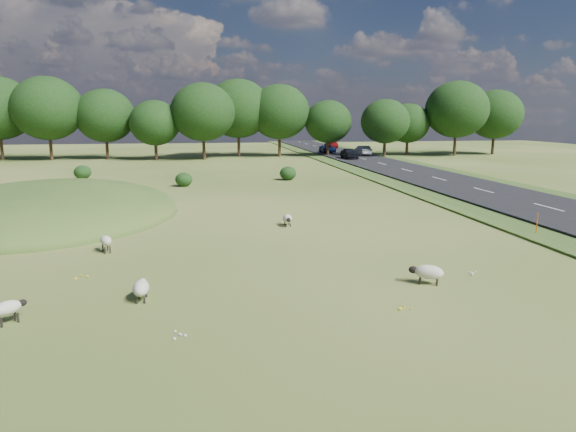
% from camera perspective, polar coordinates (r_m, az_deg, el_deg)
% --- Properties ---
extents(ground, '(160.00, 160.00, 0.00)m').
position_cam_1_polar(ground, '(42.37, -6.23, 2.67)').
color(ground, '#37581B').
rests_on(ground, ground).
extents(mound, '(16.00, 20.00, 4.00)m').
position_cam_1_polar(mound, '(35.75, -25.02, 0.14)').
color(mound, '#33561E').
rests_on(mound, ground).
extents(road, '(8.00, 150.00, 0.25)m').
position_cam_1_polar(road, '(56.77, 13.81, 4.65)').
color(road, black).
rests_on(road, ground).
extents(treeline, '(96.28, 14.66, 11.70)m').
position_cam_1_polar(treeline, '(77.31, -8.67, 11.23)').
color(treeline, black).
rests_on(treeline, ground).
extents(shrubs, '(21.55, 8.75, 1.36)m').
position_cam_1_polar(shrubs, '(50.13, -11.80, 4.54)').
color(shrubs, black).
rests_on(shrubs, ground).
extents(marker_post, '(0.06, 0.06, 1.20)m').
position_cam_1_polar(marker_post, '(29.64, 25.92, -0.81)').
color(marker_post, '#D8590C').
rests_on(marker_post, ground).
extents(sheep_0, '(1.30, 0.99, 0.73)m').
position_cam_1_polar(sheep_0, '(19.69, 15.27, -6.03)').
color(sheep_0, beige).
rests_on(sheep_0, ground).
extents(sheep_1, '(0.75, 1.11, 0.77)m').
position_cam_1_polar(sheep_1, '(24.81, -19.59, -2.59)').
color(sheep_1, beige).
rests_on(sheep_1, ground).
extents(sheep_2, '(0.52, 1.14, 0.66)m').
position_cam_1_polar(sheep_2, '(28.97, -0.05, -0.31)').
color(sheep_2, beige).
rests_on(sheep_2, ground).
extents(sheep_3, '(0.95, 0.90, 0.72)m').
position_cam_1_polar(sheep_3, '(17.59, -28.65, -8.95)').
color(sheep_3, beige).
rests_on(sheep_3, ground).
extents(sheep_4, '(0.53, 1.20, 0.70)m').
position_cam_1_polar(sheep_4, '(18.09, -16.00, -7.67)').
color(sheep_4, beige).
rests_on(sheep_4, ground).
extents(car_0, '(2.09, 4.54, 1.26)m').
position_cam_1_polar(car_0, '(85.50, 4.44, 7.48)').
color(car_0, navy).
rests_on(car_0, road).
extents(car_1, '(1.76, 4.38, 1.49)m').
position_cam_1_polar(car_1, '(73.23, 6.82, 6.94)').
color(car_1, black).
rests_on(car_1, road).
extents(car_2, '(1.55, 4.44, 1.46)m').
position_cam_1_polar(car_2, '(79.84, 8.31, 7.22)').
color(car_2, '#A1A5A9').
rests_on(car_2, road).
extents(car_4, '(1.92, 4.72, 1.37)m').
position_cam_1_polar(car_4, '(98.70, 4.83, 7.97)').
color(car_4, maroon).
rests_on(car_4, road).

